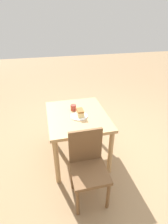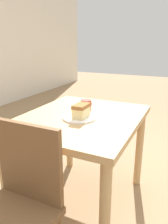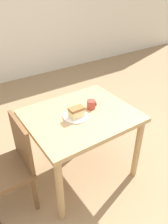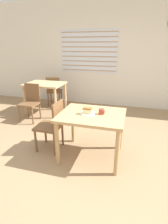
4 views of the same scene
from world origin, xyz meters
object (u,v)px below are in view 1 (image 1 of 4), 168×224
Objects in this scene: dining_table_near at (77,121)px; chair_near_window at (88,165)px; cake_slice at (80,113)px; coffee_mug at (73,107)px; plate at (79,116)px.

chair_near_window is at bearing 178.37° from dining_table_near.
dining_table_near is at bearing 88.37° from chair_near_window.
cake_slice is 1.48× the size of coffee_mug.
cake_slice reaches higher than coffee_mug.
cake_slice is at bearing -164.45° from coffee_mug.
dining_table_near is at bearing -169.50° from coffee_mug.
cake_slice is at bearing -99.93° from plate.
coffee_mug is (0.19, 0.04, 0.03)m from plate.
plate is (0.60, -0.03, 0.26)m from chair_near_window.
cake_slice is (-0.06, -0.03, 0.17)m from dining_table_near.
plate is 1.75× the size of cake_slice.
chair_near_window is (-0.66, 0.02, -0.15)m from dining_table_near.
plate is at bearing 80.07° from cake_slice.
dining_table_near is at bearing 14.10° from plate.
cake_slice is (0.60, -0.05, 0.31)m from chair_near_window.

